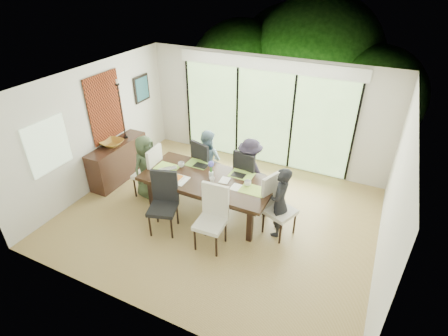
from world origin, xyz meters
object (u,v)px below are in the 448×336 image
at_px(chair_left_end, 147,171).
at_px(person_far_left, 208,160).
at_px(chair_far_left, 208,163).
at_px(cup_b, 212,180).
at_px(person_left_end, 147,167).
at_px(laptop, 168,170).
at_px(bowl, 112,143).
at_px(sideboard, 119,161).
at_px(cup_c, 248,183).
at_px(chair_far_right, 250,174).
at_px(person_far_right, 250,170).
at_px(chair_right_end, 280,207).
at_px(chair_near_right, 210,220).
at_px(chair_near_left, 162,205).
at_px(vase, 211,175).
at_px(table_top, 208,180).
at_px(person_right_end, 280,202).
at_px(cup_a, 181,165).

relative_size(chair_left_end, person_far_left, 0.85).
bearing_deg(chair_far_left, cup_b, 139.56).
distance_m(person_left_end, laptop, 0.65).
relative_size(cup_b, bowl, 0.23).
xyz_separation_m(chair_left_end, laptop, (0.65, -0.10, 0.23)).
relative_size(chair_far_left, sideboard, 0.75).
bearing_deg(person_far_left, cup_c, 164.53).
relative_size(chair_far_right, person_far_right, 0.85).
relative_size(chair_right_end, chair_near_right, 1.00).
bearing_deg(chair_left_end, laptop, 77.90).
xyz_separation_m(chair_near_left, person_far_left, (0.05, 1.70, 0.10)).
height_order(cup_b, cup_c, cup_c).
xyz_separation_m(person_far_left, laptop, (-0.40, -0.93, 0.13)).
relative_size(chair_far_left, vase, 9.17).
distance_m(chair_left_end, chair_near_right, 2.18).
xyz_separation_m(chair_right_end, person_far_right, (-0.95, 0.83, 0.10)).
bearing_deg(bowl, table_top, -3.71).
distance_m(person_right_end, bowl, 4.00).
distance_m(chair_far_left, cup_c, 1.48).
relative_size(chair_right_end, sideboard, 0.75).
height_order(chair_far_left, person_far_right, person_far_right).
bearing_deg(chair_right_end, cup_c, 103.73).
bearing_deg(cup_c, person_far_left, 149.72).
relative_size(person_far_left, bowl, 2.95).
bearing_deg(chair_near_right, sideboard, 156.62).
xyz_separation_m(table_top, cup_a, (-0.70, 0.15, 0.09)).
height_order(chair_far_right, cup_a, chair_far_right).
xyz_separation_m(person_left_end, vase, (1.53, 0.05, 0.18)).
xyz_separation_m(person_left_end, person_far_left, (1.03, 0.83, 0.00)).
relative_size(chair_far_right, person_left_end, 0.85).
distance_m(chair_far_left, person_far_left, 0.11).
bearing_deg(chair_near_right, person_far_right, 85.54).
distance_m(chair_near_right, vase, 1.06).
xyz_separation_m(cup_b, bowl, (-2.66, 0.26, 0.09)).
xyz_separation_m(chair_near_left, bowl, (-2.01, 1.03, 0.36)).
relative_size(cup_a, sideboard, 0.08).
height_order(person_far_right, cup_b, person_far_right).
relative_size(laptop, sideboard, 0.22).
bearing_deg(bowl, chair_near_right, -18.92).
distance_m(table_top, person_far_left, 0.95).
relative_size(person_left_end, cup_b, 12.90).
xyz_separation_m(person_left_end, person_far_right, (2.03, 0.83, 0.00)).
height_order(chair_far_right, person_far_right, person_far_right).
bearing_deg(chair_near_right, person_far_left, 116.42).
relative_size(chair_left_end, bowl, 2.51).
height_order(chair_near_left, cup_b, chair_near_left).
distance_m(cup_a, sideboard, 1.86).
xyz_separation_m(chair_right_end, chair_near_left, (-2.00, -0.87, 0.00)).
bearing_deg(laptop, chair_far_right, -11.76).
bearing_deg(person_right_end, laptop, -91.25).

